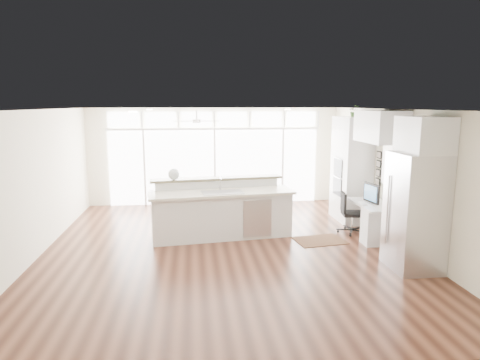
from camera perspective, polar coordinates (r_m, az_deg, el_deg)
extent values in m
cube|color=#3B1C12|center=(8.50, -1.86, -9.21)|extent=(7.00, 8.00, 0.02)
cube|color=white|center=(8.02, -1.97, 9.39)|extent=(7.00, 8.00, 0.02)
cube|color=white|center=(12.10, -3.42, 3.20)|extent=(7.00, 0.04, 2.70)
cube|color=white|center=(4.30, 2.39, -9.62)|extent=(7.00, 0.04, 2.70)
cube|color=white|center=(8.62, -25.79, -0.60)|extent=(0.04, 8.00, 2.70)
cube|color=white|center=(9.11, 20.60, 0.30)|extent=(0.04, 8.00, 2.70)
cube|color=white|center=(12.08, -3.39, 1.76)|extent=(5.80, 0.06, 2.08)
cube|color=white|center=(11.96, -3.45, 8.07)|extent=(5.90, 0.06, 0.40)
cube|color=white|center=(9.33, 19.63, 1.82)|extent=(0.04, 0.85, 0.85)
cube|color=silver|center=(10.80, -5.81, 8.36)|extent=(1.16, 1.16, 0.32)
cube|color=white|center=(8.22, -2.08, 9.26)|extent=(3.40, 3.00, 0.02)
cube|color=white|center=(10.62, 14.60, 1.38)|extent=(0.64, 1.20, 2.50)
cube|color=white|center=(9.42, 17.39, -5.25)|extent=(0.72, 1.30, 0.76)
cube|color=white|center=(9.13, 18.28, 6.78)|extent=(0.64, 1.30, 0.64)
cube|color=silver|center=(7.83, 22.34, -3.95)|extent=(0.76, 0.90, 2.00)
cube|color=white|center=(7.67, 23.38, 5.55)|extent=(0.64, 0.90, 0.60)
cube|color=black|center=(9.91, 18.02, 1.48)|extent=(0.06, 0.22, 0.80)
cube|color=white|center=(9.07, -2.49, -3.91)|extent=(3.16, 1.51, 1.21)
cube|color=#361E11|center=(9.11, 10.58, -7.92)|extent=(1.10, 0.87, 0.01)
cube|color=black|center=(9.69, 14.79, -4.30)|extent=(0.52, 0.49, 0.89)
sphere|color=silver|center=(9.19, -8.83, 0.78)|extent=(0.30, 0.30, 0.24)
cube|color=black|center=(9.25, 17.14, -1.68)|extent=(0.17, 0.54, 0.44)
cube|color=white|center=(9.23, 16.10, -3.01)|extent=(0.16, 0.34, 0.02)
imported|color=#3C622A|center=(10.51, 14.93, 8.71)|extent=(0.26, 0.28, 0.21)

